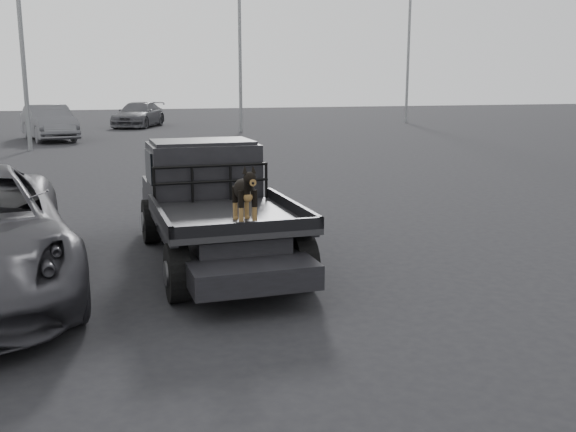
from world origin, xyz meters
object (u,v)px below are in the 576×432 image
object	(u,v)px
flatbed_ute	(215,232)
distant_car_b	(139,115)
dog	(244,194)
distant_car_a	(49,123)

from	to	relation	value
flatbed_ute	distant_car_b	world-z (taller)	distant_car_b
dog	distant_car_a	bearing A→B (deg)	97.98
flatbed_ute	distant_car_a	world-z (taller)	distant_car_a
flatbed_ute	distant_car_b	xyz separation A→B (m)	(1.52, 31.31, 0.30)
dog	distant_car_a	world-z (taller)	distant_car_a
flatbed_ute	dog	xyz separation A→B (m)	(0.12, -1.43, 0.83)
flatbed_ute	distant_car_a	size ratio (longest dim) A/B	1.07
flatbed_ute	distant_car_a	bearing A→B (deg)	98.17
flatbed_ute	distant_car_a	xyz separation A→B (m)	(-3.33, 23.20, 0.37)
flatbed_ute	distant_car_b	bearing A→B (deg)	87.22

